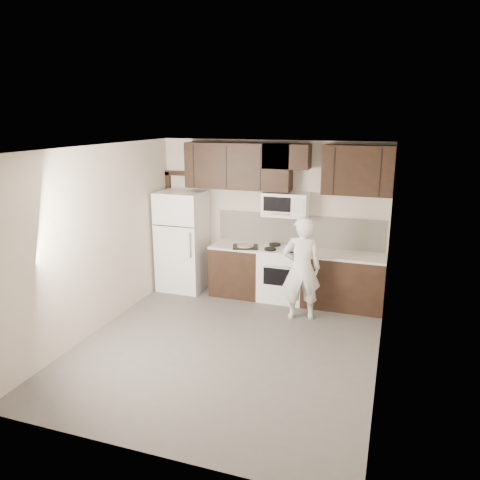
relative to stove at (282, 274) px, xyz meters
The scene contains 14 objects.
floor 2.02m from the stove, 98.80° to the right, with size 4.50×4.50×0.00m, color #54524F.
back_wall 0.99m from the stove, 133.94° to the left, with size 4.00×4.00×0.00m, color beige.
ceiling 2.98m from the stove, 98.80° to the right, with size 4.50×4.50×0.00m, color white.
counter_run 0.30m from the stove, ahead, with size 2.95×0.64×0.91m.
stove is the anchor object (origin of this frame).
backsplash 0.80m from the stove, 56.25° to the left, with size 2.90×0.02×0.54m, color silver.
upper_cabinets 1.83m from the stove, 124.04° to the left, with size 3.48×0.35×0.78m.
microwave 1.20m from the stove, 90.10° to the left, with size 0.76×0.42×0.40m.
refrigerator 1.90m from the stove, behind, with size 0.80×0.76×1.80m.
door_trim 2.37m from the stove, behind, with size 0.50×0.08×2.12m.
saucepan 0.57m from the stove, 39.36° to the right, with size 0.29×0.17×0.16m.
baking_tray 0.79m from the stove, 167.85° to the right, with size 0.43×0.32×0.02m, color black.
pizza 0.80m from the stove, 167.85° to the right, with size 0.29×0.29×0.02m, color beige.
person 0.90m from the stove, 55.82° to the right, with size 0.60×0.39×1.63m, color white.
Camera 1 is at (2.06, -5.52, 3.08)m, focal length 35.00 mm.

